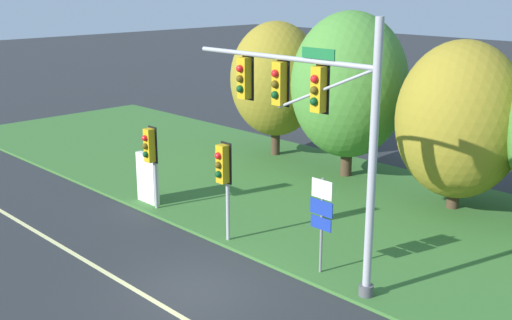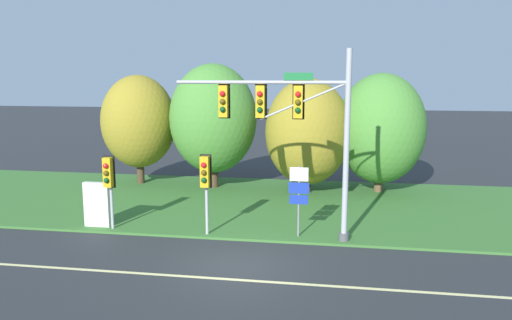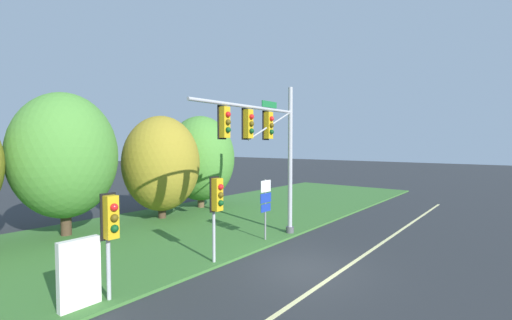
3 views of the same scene
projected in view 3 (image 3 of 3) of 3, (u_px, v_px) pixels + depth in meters
ground_plane at (304, 268)px, 12.63m from camera, size 160.00×160.00×0.00m
lane_stripe at (334, 276)px, 11.89m from camera, size 36.00×0.16×0.01m
grass_verge at (166, 231)px, 17.76m from camera, size 48.00×11.50×0.10m
traffic_signal_mast at (266, 140)px, 15.52m from camera, size 6.77×0.49×7.31m
pedestrian_signal_near_kerb at (111, 223)px, 9.66m from camera, size 0.46×0.55×3.10m
pedestrian_signal_further_along at (217, 200)px, 12.79m from camera, size 0.46×0.55×3.27m
route_sign_post at (266, 201)px, 15.96m from camera, size 0.81×0.08×2.84m
tree_left_of_mast at (64, 156)px, 16.66m from camera, size 4.89×4.89×6.98m
tree_behind_signpost at (161, 164)px, 20.59m from camera, size 4.57×4.57×6.18m
tree_mid_verge at (201, 158)px, 24.13m from camera, size 4.77×4.77×6.46m
info_kiosk at (79, 274)px, 9.34m from camera, size 1.10×0.24×1.90m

